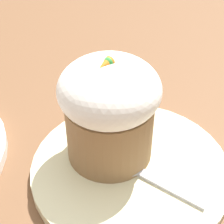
# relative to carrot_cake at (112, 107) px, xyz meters

# --- Properties ---
(ground_plane) EXTENTS (4.00, 4.00, 0.00)m
(ground_plane) POSITION_rel_carrot_cake_xyz_m (0.00, 0.03, -0.07)
(ground_plane) COLOR brown
(dessert_plate) EXTENTS (0.21, 0.21, 0.01)m
(dessert_plate) POSITION_rel_carrot_cake_xyz_m (0.00, 0.03, -0.07)
(dessert_plate) COLOR beige
(dessert_plate) RESTS_ON ground_plane
(carrot_cake) EXTENTS (0.10, 0.10, 0.12)m
(carrot_cake) POSITION_rel_carrot_cake_xyz_m (0.00, 0.00, 0.00)
(carrot_cake) COLOR olive
(carrot_cake) RESTS_ON dessert_plate
(spoon) EXTENTS (0.04, 0.12, 0.01)m
(spoon) POSITION_rel_carrot_cake_xyz_m (0.01, 0.04, -0.06)
(spoon) COLOR #B7B7BC
(spoon) RESTS_ON dessert_plate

